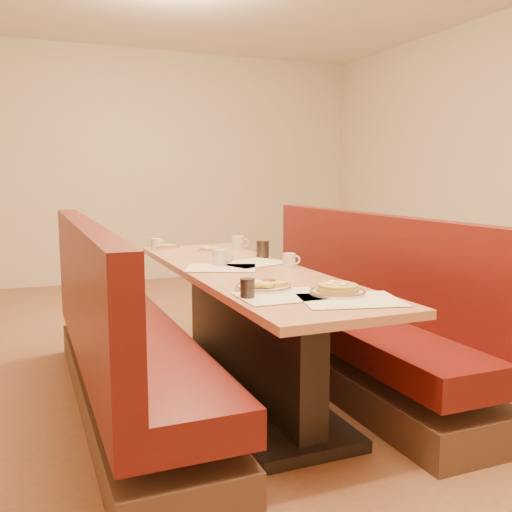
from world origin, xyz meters
name	(u,v)px	position (x,y,z in m)	size (l,w,h in m)	color
ground	(245,392)	(0.00, 0.00, 0.00)	(8.00, 8.00, 0.00)	#9E6647
room_envelope	(244,59)	(0.00, 0.00, 1.93)	(6.04, 8.04, 2.82)	beige
diner_table	(245,332)	(0.00, 0.00, 0.37)	(0.70, 2.50, 0.75)	black
booth_left	(120,348)	(-0.73, 0.00, 0.36)	(0.55, 2.50, 1.05)	#4C3326
booth_right	(351,322)	(0.73, 0.00, 0.36)	(0.55, 2.50, 1.05)	#4C3326
placemat_near_left	(283,296)	(-0.12, -0.78, 0.75)	(0.39, 0.30, 0.00)	beige
placemat_near_right	(351,300)	(0.12, -0.97, 0.75)	(0.43, 0.32, 0.00)	beige
placemat_far_left	(221,268)	(-0.12, 0.08, 0.75)	(0.40, 0.30, 0.00)	beige
placemat_far_right	(253,263)	(0.12, 0.18, 0.75)	(0.38, 0.29, 0.00)	beige
pancake_plate	(338,290)	(0.13, -0.84, 0.77)	(0.26, 0.26, 0.06)	beige
eggs_plate	(263,286)	(-0.14, -0.60, 0.77)	(0.27, 0.27, 0.06)	beige
extra_plate_mid	(211,250)	(0.06, 0.83, 0.76)	(0.19, 0.19, 0.04)	beige
extra_plate_far	(167,247)	(-0.20, 1.10, 0.76)	(0.20, 0.20, 0.04)	beige
coffee_mug_a	(290,260)	(0.28, -0.01, 0.79)	(0.11, 0.08, 0.08)	beige
coffee_mug_b	(220,257)	(-0.09, 0.19, 0.80)	(0.13, 0.09, 0.10)	beige
coffee_mug_c	(239,243)	(0.28, 0.86, 0.80)	(0.13, 0.09, 0.10)	beige
coffee_mug_d	(156,244)	(-0.28, 1.10, 0.79)	(0.11, 0.08, 0.08)	beige
soda_tumbler_near	(247,289)	(-0.28, -0.75, 0.79)	(0.07, 0.07, 0.09)	black
soda_tumbler_mid	(263,249)	(0.28, 0.39, 0.81)	(0.08, 0.08, 0.12)	black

